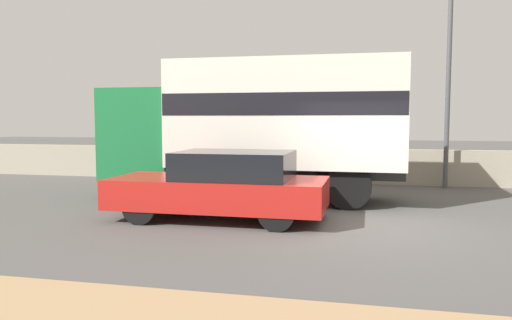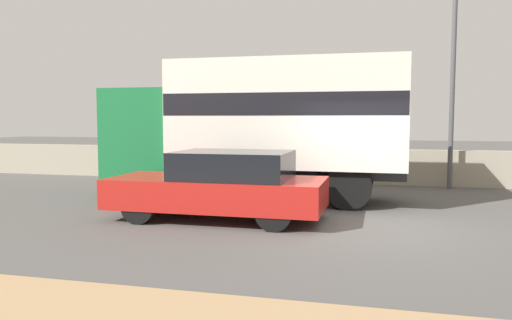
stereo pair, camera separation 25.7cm
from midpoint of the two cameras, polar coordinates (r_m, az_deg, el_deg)
ground_plane at (r=9.89m, az=11.82°, el=-7.43°), size 80.00×80.00×0.00m
stone_wall_backdrop at (r=16.24m, az=12.79°, el=-0.72°), size 60.00×0.35×1.11m
street_lamp at (r=15.80m, az=22.04°, el=9.92°), size 0.56×0.28×6.10m
box_truck at (r=12.64m, az=1.27°, el=4.52°), size 7.55×2.35×3.49m
car_hatchback at (r=10.20m, az=-3.24°, el=-2.89°), size 4.39×1.81×1.41m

